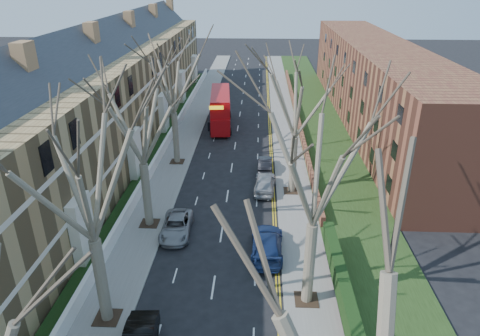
# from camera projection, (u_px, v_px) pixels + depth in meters

# --- Properties ---
(pavement_left) EXTENTS (3.00, 102.00, 0.12)m
(pavement_left) POSITION_uv_depth(u_px,v_px,m) (191.00, 127.00, 54.22)
(pavement_left) COLOR slate
(pavement_left) RESTS_ON ground
(pavement_right) EXTENTS (3.00, 102.00, 0.12)m
(pavement_right) POSITION_uv_depth(u_px,v_px,m) (285.00, 129.00, 53.71)
(pavement_right) COLOR slate
(pavement_right) RESTS_ON ground
(terrace_left) EXTENTS (9.70, 78.00, 13.60)m
(terrace_left) POSITION_uv_depth(u_px,v_px,m) (105.00, 102.00, 44.99)
(terrace_left) COLOR #97794D
(terrace_left) RESTS_ON ground
(flats_right) EXTENTS (13.97, 54.00, 10.00)m
(flats_right) POSITION_uv_depth(u_px,v_px,m) (375.00, 83.00, 54.81)
(flats_right) COLOR brown
(flats_right) RESTS_ON ground
(front_wall_left) EXTENTS (0.30, 78.00, 1.00)m
(front_wall_left) POSITION_uv_depth(u_px,v_px,m) (164.00, 146.00, 46.79)
(front_wall_left) COLOR white
(front_wall_left) RESTS_ON ground
(grass_verge_right) EXTENTS (6.00, 102.00, 0.06)m
(grass_verge_right) POSITION_uv_depth(u_px,v_px,m) (321.00, 128.00, 53.48)
(grass_verge_right) COLOR #1E3112
(grass_verge_right) RESTS_ON ground
(tree_left_mid) EXTENTS (10.50, 10.50, 14.71)m
(tree_left_mid) POSITION_uv_depth(u_px,v_px,m) (82.00, 166.00, 20.28)
(tree_left_mid) COLOR #726752
(tree_left_mid) RESTS_ON ground
(tree_left_far) EXTENTS (10.15, 10.15, 14.22)m
(tree_left_far) POSITION_uv_depth(u_px,v_px,m) (138.00, 111.00, 29.49)
(tree_left_far) COLOR #726752
(tree_left_far) RESTS_ON ground
(tree_left_dist) EXTENTS (10.50, 10.50, 14.71)m
(tree_left_dist) POSITION_uv_depth(u_px,v_px,m) (171.00, 70.00, 40.26)
(tree_left_dist) COLOR #726752
(tree_left_dist) RESTS_ON ground
(tree_right_mid) EXTENTS (10.50, 10.50, 14.71)m
(tree_right_mid) POSITION_uv_depth(u_px,v_px,m) (318.00, 154.00, 21.61)
(tree_right_mid) COLOR #726752
(tree_right_mid) RESTS_ON ground
(tree_right_far) EXTENTS (10.15, 10.15, 14.22)m
(tree_right_far) POSITION_uv_depth(u_px,v_px,m) (297.00, 91.00, 34.46)
(tree_right_far) COLOR #726752
(tree_right_far) RESTS_ON ground
(double_decker_bus) EXTENTS (3.22, 10.37, 4.30)m
(double_decker_bus) POSITION_uv_depth(u_px,v_px,m) (221.00, 110.00, 53.97)
(double_decker_bus) COLOR #A30B0F
(double_decker_bus) RESTS_ON ground
(car_left_far) EXTENTS (2.30, 4.73, 1.30)m
(car_left_far) POSITION_uv_depth(u_px,v_px,m) (176.00, 226.00, 31.96)
(car_left_far) COLOR gray
(car_left_far) RESTS_ON ground
(car_right_near) EXTENTS (2.28, 5.37, 1.55)m
(car_right_near) POSITION_uv_depth(u_px,v_px,m) (267.00, 244.00, 29.68)
(car_right_near) COLOR navy
(car_right_near) RESTS_ON ground
(car_right_mid) EXTENTS (2.19, 4.65, 1.54)m
(car_right_mid) POSITION_uv_depth(u_px,v_px,m) (265.00, 183.00, 38.27)
(car_right_mid) COLOR #96989E
(car_right_mid) RESTS_ON ground
(car_right_far) EXTENTS (1.47, 3.89, 1.27)m
(car_right_far) POSITION_uv_depth(u_px,v_px,m) (265.00, 164.00, 42.40)
(car_right_far) COLOR black
(car_right_far) RESTS_ON ground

